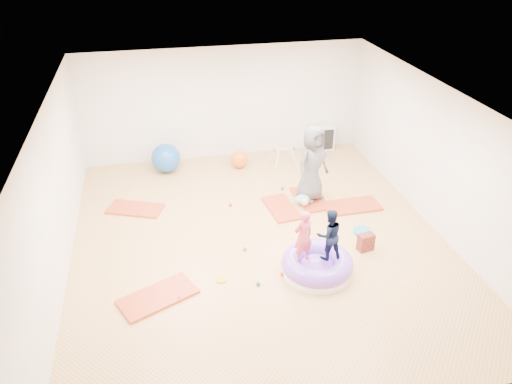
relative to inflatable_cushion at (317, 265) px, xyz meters
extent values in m
cube|color=tan|center=(-0.77, 1.18, -0.15)|extent=(7.00, 8.00, 0.01)
cube|color=white|center=(-0.77, 1.18, 2.65)|extent=(7.00, 8.00, 0.01)
cube|color=#F9E5D1|center=(-0.77, 5.18, 1.25)|extent=(7.00, 0.01, 2.80)
cube|color=#F9E5D1|center=(-0.77, -2.82, 1.25)|extent=(7.00, 0.01, 2.80)
cube|color=#F9E5D1|center=(-4.27, 1.18, 1.25)|extent=(0.01, 8.00, 2.80)
cube|color=#F9E5D1|center=(2.73, 1.18, 1.25)|extent=(0.01, 8.00, 2.80)
cube|color=#CC4625|center=(-2.76, -0.08, -0.13)|extent=(1.39, 1.08, 0.05)
cube|color=#CC4625|center=(-3.10, 2.84, -0.13)|extent=(1.27, 0.97, 0.05)
cube|color=#CC4625|center=(-0.05, 2.21, -0.13)|extent=(0.66, 1.15, 0.05)
cube|color=#CC4625|center=(1.44, 1.96, -0.13)|extent=(1.22, 0.63, 0.05)
cube|color=#CC4625|center=(0.67, 2.46, -0.13)|extent=(0.65, 1.16, 0.05)
cylinder|color=white|center=(0.00, 0.00, -0.09)|extent=(1.21, 1.21, 0.14)
torus|color=#7E4BC7|center=(0.00, 0.00, 0.04)|extent=(1.25, 1.25, 0.33)
ellipsoid|color=#7E4BC7|center=(0.00, 0.00, -0.04)|extent=(0.67, 0.67, 0.30)
imported|color=#DA4563|center=(-0.28, 0.00, 0.70)|extent=(0.41, 0.32, 0.98)
imported|color=black|center=(0.17, -0.02, 0.68)|extent=(0.47, 0.38, 0.94)
imported|color=#515256|center=(0.67, 2.45, 0.73)|extent=(0.97, 0.86, 1.68)
ellipsoid|color=#84B2CA|center=(0.43, 2.27, -0.01)|extent=(0.35, 0.23, 0.20)
sphere|color=#DDAF94|center=(0.43, 2.11, 0.02)|extent=(0.16, 0.16, 0.16)
sphere|color=#1B52A4|center=(0.19, 3.02, -0.12)|extent=(0.07, 0.07, 0.07)
sphere|color=red|center=(-0.61, 0.03, -0.12)|extent=(0.07, 0.07, 0.07)
sphere|color=#1B52A4|center=(0.95, 3.26, -0.12)|extent=(0.07, 0.07, 0.07)
sphere|color=red|center=(-1.10, 2.55, -0.12)|extent=(0.07, 0.07, 0.07)
sphere|color=green|center=(-1.10, 0.91, -0.12)|extent=(0.07, 0.07, 0.07)
sphere|color=#1B52A4|center=(-1.08, -0.13, -0.12)|extent=(0.07, 0.07, 0.07)
sphere|color=red|center=(-2.42, -0.22, -0.12)|extent=(0.07, 0.07, 0.07)
sphere|color=gold|center=(0.35, -0.33, -0.12)|extent=(0.07, 0.07, 0.07)
sphere|color=#1B52A4|center=(-2.32, 4.53, 0.20)|extent=(0.71, 0.71, 0.71)
sphere|color=orange|center=(-0.55, 4.37, 0.06)|extent=(0.43, 0.43, 0.43)
cylinder|color=silver|center=(0.29, 3.93, 0.11)|extent=(0.18, 0.19, 0.49)
cylinder|color=silver|center=(0.29, 4.35, 0.11)|extent=(0.18, 0.19, 0.49)
cylinder|color=silver|center=(0.75, 3.93, 0.11)|extent=(0.18, 0.19, 0.49)
cylinder|color=silver|center=(0.75, 4.35, 0.11)|extent=(0.18, 0.19, 0.49)
cylinder|color=silver|center=(0.52, 4.14, 0.33)|extent=(0.48, 0.03, 0.03)
sphere|color=red|center=(0.28, 4.14, 0.33)|extent=(0.06, 0.06, 0.06)
sphere|color=#1B52A4|center=(0.76, 4.14, 0.33)|extent=(0.06, 0.06, 0.06)
cube|color=silver|center=(1.78, 4.98, 0.17)|extent=(0.64, 0.31, 0.64)
cube|color=black|center=(1.78, 4.83, 0.17)|extent=(0.55, 0.02, 0.55)
cube|color=silver|center=(1.78, 4.93, 0.17)|extent=(0.02, 0.22, 0.57)
cube|color=silver|center=(1.78, 4.93, 0.17)|extent=(0.57, 0.22, 0.02)
cylinder|color=teal|center=(1.27, 0.97, -0.12)|extent=(0.34, 0.34, 0.08)
cube|color=#B03123|center=(1.10, 0.45, 0.01)|extent=(0.32, 0.23, 0.33)
cylinder|color=gold|center=(-1.67, 0.14, -0.14)|extent=(0.19, 0.19, 0.03)
camera|label=1|loc=(-2.53, -6.56, 5.37)|focal=35.00mm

